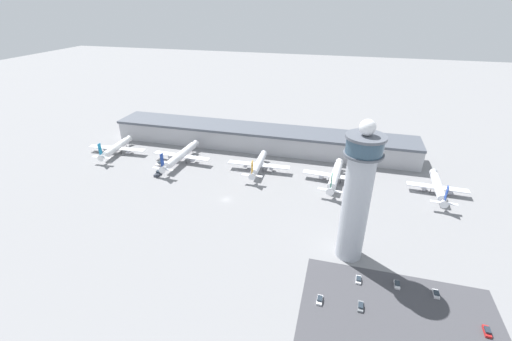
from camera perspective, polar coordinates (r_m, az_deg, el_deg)
name	(u,v)px	position (r m, az deg, el deg)	size (l,w,h in m)	color
ground_plane	(226,200)	(176.64, -5.02, -4.88)	(1000.00, 1000.00, 0.00)	gray
terminal_building	(260,138)	(233.33, 0.67, 5.44)	(203.40, 25.00, 14.16)	#B2B2B7
control_tower	(357,194)	(131.26, 16.52, -3.76)	(13.96, 13.96, 56.98)	#ADB2BC
parking_lot_surface	(399,316)	(130.04, 22.79, -21.48)	(64.00, 40.00, 0.01)	#424247
airplane_gate_alpha	(116,148)	(243.44, -22.28, 3.51)	(39.30, 34.44, 13.52)	white
airplane_gate_bravo	(181,156)	(217.57, -12.44, 2.46)	(37.75, 42.82, 14.66)	white
airplane_gate_charlie	(258,164)	(201.73, 0.39, 1.02)	(37.29, 32.74, 13.52)	silver
airplane_gate_delta	(335,176)	(194.50, 13.05, -0.85)	(36.43, 38.15, 14.16)	white
airplane_gate_echo	(438,187)	(202.60, 28.08, -2.44)	(30.36, 35.75, 13.53)	silver
service_truck_catering	(158,174)	(207.34, -15.99, -0.51)	(2.61, 6.26, 2.40)	black
service_truck_fuel	(161,164)	(218.99, -15.57, 1.09)	(5.47, 7.15, 2.54)	black
car_blue_compact	(397,284)	(139.41, 22.44, -17.14)	(1.89, 4.04, 1.43)	black
car_navy_sedan	(361,306)	(128.07, 17.03, -20.82)	(1.89, 4.61, 1.41)	black
car_maroon_suv	(320,300)	(126.87, 10.57, -20.42)	(2.01, 4.31, 1.45)	black
car_green_van	(436,294)	(141.57, 27.82, -17.72)	(1.85, 4.08, 1.37)	black
car_red_hatchback	(487,331)	(137.19, 34.09, -21.30)	(1.96, 4.42, 1.59)	black
car_yellow_taxi	(358,280)	(136.75, 16.71, -17.02)	(2.04, 4.18, 1.38)	black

